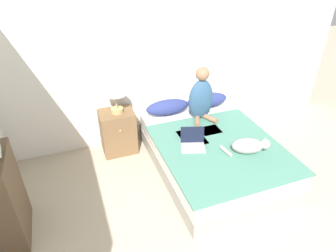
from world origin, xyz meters
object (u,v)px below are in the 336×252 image
object	(u,v)px
pillow_far	(207,100)
bookshelf	(6,199)
table_lamp	(115,90)
person_sitting	(201,97)
pillow_near	(168,107)
bed	(212,154)
cat_tabby	(249,146)
nightstand	(118,132)
laptop_open	(193,143)

from	to	relation	value
pillow_far	bookshelf	distance (m)	2.90
table_lamp	bookshelf	bearing A→B (deg)	-141.04
pillow_far	person_sitting	world-z (taller)	person_sitting
pillow_far	pillow_near	bearing A→B (deg)	180.00
bed	cat_tabby	xyz separation A→B (m)	(0.26, -0.39, 0.32)
pillow_near	nightstand	distance (m)	0.79
pillow_near	bookshelf	size ratio (longest dim) A/B	0.65
person_sitting	laptop_open	size ratio (longest dim) A/B	2.15
pillow_near	laptop_open	xyz separation A→B (m)	(0.00, -0.88, -0.05)
nightstand	bed	bearing A→B (deg)	-36.90
cat_tabby	nightstand	bearing A→B (deg)	158.89
person_sitting	nightstand	world-z (taller)	person_sitting
laptop_open	table_lamp	size ratio (longest dim) A/B	0.76
pillow_near	nightstand	xyz separation A→B (m)	(-0.75, -0.03, -0.24)
person_sitting	table_lamp	world-z (taller)	person_sitting
table_lamp	pillow_near	bearing A→B (deg)	2.91
laptop_open	bookshelf	xyz separation A→B (m)	(-2.05, -0.22, -0.00)
pillow_near	laptop_open	bearing A→B (deg)	-89.71
nightstand	table_lamp	xyz separation A→B (m)	(0.02, -0.00, 0.65)
bed	bookshelf	world-z (taller)	bookshelf
pillow_near	person_sitting	bearing A→B (deg)	-36.11
pillow_far	nightstand	distance (m)	1.41
bed	table_lamp	world-z (taller)	table_lamp
cat_tabby	bookshelf	xyz separation A→B (m)	(-2.62, 0.12, -0.05)
pillow_near	nightstand	world-z (taller)	pillow_near
pillow_far	table_lamp	bearing A→B (deg)	-178.44
bookshelf	bed	bearing A→B (deg)	6.37
nightstand	person_sitting	bearing A→B (deg)	-12.28
laptop_open	pillow_near	bearing A→B (deg)	108.45
pillow_near	table_lamp	size ratio (longest dim) A/B	1.38
person_sitting	bookshelf	size ratio (longest dim) A/B	0.77
bed	bookshelf	size ratio (longest dim) A/B	2.02
pillow_near	bookshelf	world-z (taller)	bookshelf
pillow_far	table_lamp	world-z (taller)	table_lamp
person_sitting	cat_tabby	xyz separation A→B (m)	(0.19, -0.94, -0.23)
pillow_far	laptop_open	xyz separation A→B (m)	(-0.63, -0.88, -0.05)
person_sitting	bookshelf	world-z (taller)	person_sitting
bed	pillow_far	world-z (taller)	pillow_far
laptop_open	nightstand	size ratio (longest dim) A/B	0.56
cat_tabby	nightstand	xyz separation A→B (m)	(-1.32, 1.19, -0.23)
table_lamp	bookshelf	world-z (taller)	table_lamp
person_sitting	table_lamp	size ratio (longest dim) A/B	1.64
bed	pillow_near	distance (m)	0.95
laptop_open	nightstand	distance (m)	1.15
bed	laptop_open	xyz separation A→B (m)	(-0.31, -0.04, 0.27)
cat_tabby	nightstand	distance (m)	1.79
nightstand	table_lamp	world-z (taller)	table_lamp
pillow_far	cat_tabby	size ratio (longest dim) A/B	1.23
bed	nightstand	distance (m)	1.34
laptop_open	nightstand	world-z (taller)	laptop_open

